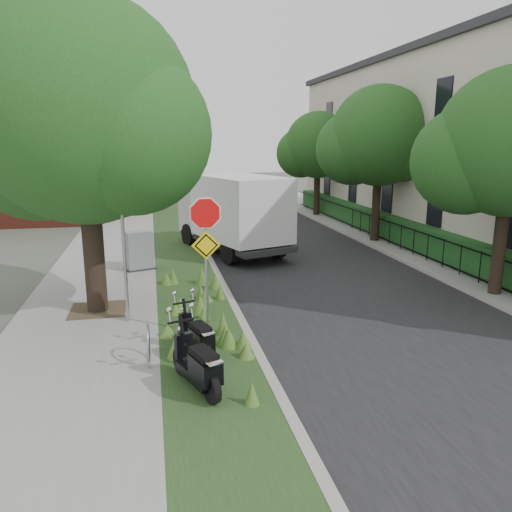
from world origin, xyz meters
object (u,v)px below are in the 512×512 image
Objects in this scene: scooter_far at (200,371)px; box_truck at (234,211)px; sign_assembly at (206,238)px; utility_cabinet at (139,251)px; scooter_near at (198,341)px.

box_truck is at bearing 77.77° from scooter_far.
sign_assembly is 8.84m from box_truck.
box_truck is 4.39m from utility_cabinet.
box_truck is (2.01, 8.59, -0.61)m from sign_assembly.
sign_assembly is at bearing 80.88° from scooter_far.
scooter_far is at bearing -99.12° from sign_assembly.
scooter_near is 1.40m from scooter_far.
sign_assembly reaches higher than scooter_near.
sign_assembly is 2.26m from scooter_near.
utility_cabinet is at bearing 99.60° from scooter_near.
box_truck is at bearing 76.60° from scooter_near.
sign_assembly is 3.24m from scooter_far.
utility_cabinet is (-1.28, 7.58, 0.25)m from scooter_near.
scooter_far is (-0.09, -1.40, 0.04)m from scooter_near.
scooter_near is at bearing -103.40° from box_truck.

